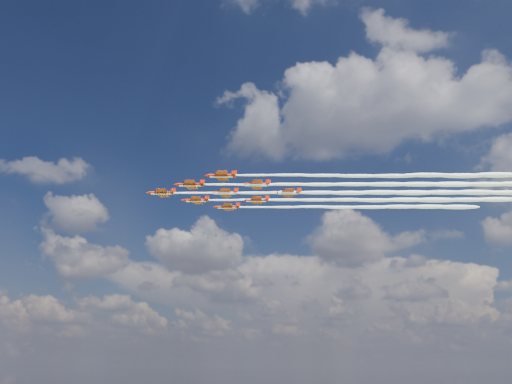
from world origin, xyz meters
TOP-DOWN VIEW (x-y plane):
  - jet_lead at (32.76, 10.00)m, footprint 92.80×42.42m
  - jet_row2_port at (44.59, 7.13)m, footprint 92.80×42.42m
  - jet_row2_starb at (38.80, 20.57)m, footprint 92.80×42.42m
  - jet_row3_port at (56.42, 4.26)m, footprint 92.80×42.42m
  - jet_row3_centre at (50.63, 17.70)m, footprint 92.80×42.42m
  - jet_row3_starb at (44.84, 31.13)m, footprint 92.80×42.42m
  - jet_row4_port at (62.46, 14.83)m, footprint 92.80×42.42m
  - jet_row4_starb at (56.67, 28.26)m, footprint 92.80×42.42m
  - jet_tail at (68.50, 25.40)m, footprint 92.80×42.42m

SIDE VIEW (x-z plane):
  - jet_lead at x=32.76m, z-range 87.50..89.81m
  - jet_row2_port at x=44.59m, z-range 87.50..89.81m
  - jet_row2_starb at x=38.80m, z-range 87.50..89.81m
  - jet_row3_port at x=56.42m, z-range 87.50..89.81m
  - jet_row3_centre at x=50.63m, z-range 87.50..89.81m
  - jet_row3_starb at x=44.84m, z-range 87.50..89.81m
  - jet_row4_port at x=62.46m, z-range 87.50..89.81m
  - jet_row4_starb at x=56.67m, z-range 87.50..89.81m
  - jet_tail at x=68.50m, z-range 87.50..89.81m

